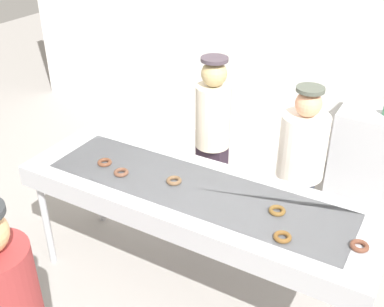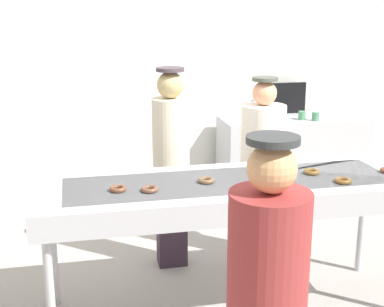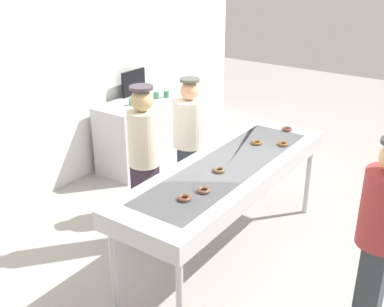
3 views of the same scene
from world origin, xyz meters
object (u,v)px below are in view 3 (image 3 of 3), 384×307
(chocolate_donut_5, at_px, (184,198))
(fryer_conveyor, at_px, (228,173))
(worker_assistant, at_px, (190,137))
(paper_cup_1, at_px, (166,94))
(chocolate_donut_2, at_px, (257,143))
(chocolate_donut_3, at_px, (204,190))
(paper_cup_0, at_px, (156,95))
(worker_baker, at_px, (144,160))
(customer_waiting, at_px, (381,230))
(menu_display, at_px, (134,82))
(chocolate_donut_4, at_px, (283,144))
(prep_counter, at_px, (149,130))
(chocolate_donut_0, at_px, (287,129))
(chocolate_donut_1, at_px, (219,170))
(paper_cup_2, at_px, (132,102))

(chocolate_donut_5, bearing_deg, fryer_conveyor, 4.10)
(worker_assistant, height_order, paper_cup_1, worker_assistant)
(chocolate_donut_2, distance_m, chocolate_donut_3, 1.19)
(paper_cup_0, bearing_deg, worker_assistant, -126.13)
(worker_baker, xyz_separation_m, customer_waiting, (0.02, -2.26, 0.02))
(chocolate_donut_3, xyz_separation_m, menu_display, (1.91, 2.46, 0.12))
(fryer_conveyor, bearing_deg, customer_waiting, -99.85)
(paper_cup_0, bearing_deg, chocolate_donut_4, -106.20)
(worker_baker, bearing_deg, prep_counter, -128.16)
(chocolate_donut_4, bearing_deg, prep_counter, 75.44)
(chocolate_donut_5, bearing_deg, customer_waiting, -69.77)
(customer_waiting, bearing_deg, chocolate_donut_0, 28.90)
(chocolate_donut_3, height_order, customer_waiting, customer_waiting)
(worker_baker, xyz_separation_m, menu_display, (1.61, 1.55, 0.19))
(chocolate_donut_0, distance_m, chocolate_donut_1, 1.34)
(chocolate_donut_2, relative_size, worker_baker, 0.07)
(chocolate_donut_3, xyz_separation_m, prep_counter, (1.91, 2.21, -0.53))
(chocolate_donut_4, height_order, worker_assistant, worker_assistant)
(worker_assistant, xyz_separation_m, prep_counter, (0.82, 1.29, -0.44))
(chocolate_donut_3, height_order, menu_display, menu_display)
(chocolate_donut_3, relative_size, chocolate_donut_5, 1.00)
(chocolate_donut_0, bearing_deg, fryer_conveyor, 177.06)
(worker_baker, height_order, paper_cup_2, worker_baker)
(prep_counter, relative_size, paper_cup_1, 17.54)
(paper_cup_2, bearing_deg, worker_baker, -134.33)
(chocolate_donut_3, xyz_separation_m, paper_cup_2, (1.53, 2.16, -0.01))
(prep_counter, distance_m, paper_cup_0, 0.54)
(prep_counter, bearing_deg, paper_cup_2, -172.37)
(fryer_conveyor, bearing_deg, chocolate_donut_1, -177.78)
(chocolate_donut_5, bearing_deg, chocolate_donut_3, -14.77)
(chocolate_donut_5, distance_m, paper_cup_1, 2.99)
(chocolate_donut_3, xyz_separation_m, customer_waiting, (0.32, -1.35, -0.05))
(chocolate_donut_5, xyz_separation_m, menu_display, (2.11, 2.41, 0.12))
(paper_cup_2, bearing_deg, prep_counter, 7.63)
(chocolate_donut_4, xyz_separation_m, chocolate_donut_5, (-1.51, 0.15, 0.00))
(chocolate_donut_0, xyz_separation_m, paper_cup_2, (-0.21, 2.11, -0.01))
(chocolate_donut_4, height_order, paper_cup_2, paper_cup_2)
(chocolate_donut_0, bearing_deg, chocolate_donut_4, -160.69)
(fryer_conveyor, distance_m, customer_waiting, 1.48)
(chocolate_donut_1, bearing_deg, chocolate_donut_3, -165.85)
(chocolate_donut_0, bearing_deg, worker_assistant, 126.62)
(chocolate_donut_5, bearing_deg, chocolate_donut_2, 3.34)
(paper_cup_1, bearing_deg, worker_assistant, -131.86)
(prep_counter, relative_size, paper_cup_2, 17.54)
(fryer_conveyor, bearing_deg, paper_cup_2, 65.03)
(worker_baker, bearing_deg, chocolate_donut_0, 162.02)
(paper_cup_1, bearing_deg, prep_counter, 127.50)
(paper_cup_0, bearing_deg, worker_baker, -144.31)
(chocolate_donut_0, relative_size, customer_waiting, 0.07)
(chocolate_donut_3, bearing_deg, paper_cup_1, 44.12)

